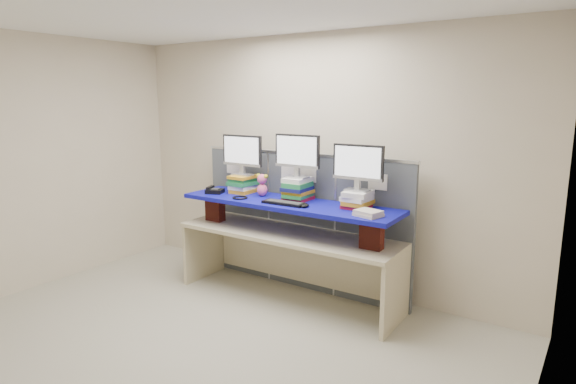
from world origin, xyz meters
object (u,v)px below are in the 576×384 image
Objects in this scene: blue_board at (288,204)px; monitor_left at (242,153)px; desk at (288,246)px; keyboard at (284,203)px; monitor_right at (358,165)px; desk_phone at (214,191)px; monitor_center at (297,153)px.

blue_board is 4.62× the size of monitor_left.
monitor_left reaches higher than desk.
keyboard reaches higher than desk.
keyboard is (0.04, -0.13, 0.04)m from blue_board.
desk is 1.15m from monitor_right.
blue_board is 0.94m from desk_phone.
blue_board is 4.62× the size of monitor_center.
desk_phone is (-0.93, -0.09, 0.05)m from blue_board.
blue_board is 0.52m from monitor_center.
monitor_center is at bearing -9.24° from desk_phone.
monitor_left is 1.00× the size of monitor_right.
blue_board is at bearing -15.94° from desk_phone.
blue_board is 4.62× the size of monitor_right.
monitor_right is 2.26× the size of desk_phone.
monitor_center is 0.69m from monitor_right.
keyboard is at bearing -160.14° from monitor_right.
monitor_left is 1.00× the size of monitor_center.
monitor_right reaches higher than desk_phone.
desk_phone is at bearing -168.47° from monitor_center.
desk is 0.50m from keyboard.
blue_board is at bearing -170.63° from monitor_right.
keyboard is at bearing -23.67° from desk_phone.
blue_board is 0.85m from monitor_right.
monitor_right is at bearing 0.00° from monitor_center.
monitor_left is at bearing 159.49° from keyboard.
desk is at bearing -15.94° from desk_phone.
keyboard is (0.01, -0.25, -0.47)m from monitor_center.
monitor_center is (0.72, 0.01, 0.04)m from monitor_left.
desk is 1.03× the size of blue_board.
monitor_left reaches higher than monitor_right.
monitor_right is at bearing 18.27° from keyboard.
monitor_left is at bearing -180.00° from monitor_center.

